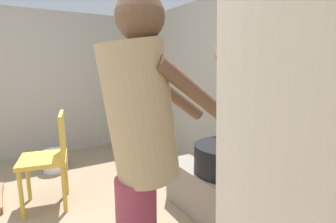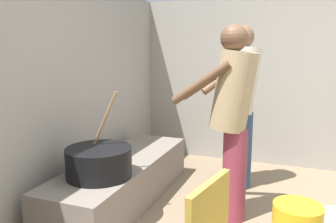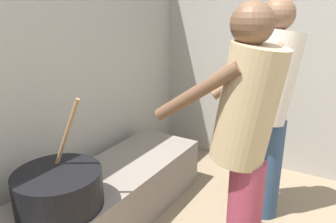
# 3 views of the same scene
# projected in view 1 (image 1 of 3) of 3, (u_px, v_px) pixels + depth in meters

# --- Properties ---
(block_enclosure_left) EXTENTS (0.20, 4.60, 2.06)m
(block_enclosure_left) POSITION_uv_depth(u_px,v_px,m) (0.00, 86.00, 3.46)
(block_enclosure_left) COLOR #9E998E
(block_enclosure_left) RESTS_ON ground_plane
(block_enclosure_rear) EXTENTS (4.97, 0.20, 2.06)m
(block_enclosure_rear) POSITION_uv_depth(u_px,v_px,m) (252.00, 94.00, 2.53)
(block_enclosure_rear) COLOR #9E998E
(block_enclosure_rear) RESTS_ON ground_plane
(hearth_ledge) EXTENTS (1.89, 0.60, 0.41)m
(hearth_ledge) POSITION_uv_depth(u_px,v_px,m) (267.00, 219.00, 1.87)
(hearth_ledge) COLOR slate
(hearth_ledge) RESTS_ON ground_plane
(cooking_pot_main) EXTENTS (0.53, 0.53, 0.69)m
(cooking_pot_main) POSITION_uv_depth(u_px,v_px,m) (226.00, 158.00, 2.16)
(cooking_pot_main) COLOR black
(cooking_pot_main) RESTS_ON hearth_ledge
(cook_in_cream_shirt) EXTENTS (0.67, 0.74, 1.67)m
(cook_in_cream_shirt) POSITION_uv_depth(u_px,v_px,m) (277.00, 215.00, 0.62)
(cook_in_cream_shirt) COLOR navy
(cook_in_cream_shirt) RESTS_ON ground_plane
(cook_in_tan_shirt) EXTENTS (0.36, 0.68, 1.63)m
(cook_in_tan_shirt) POSITION_uv_depth(u_px,v_px,m) (141.00, 147.00, 1.20)
(cook_in_tan_shirt) COLOR #8C3347
(cook_in_tan_shirt) RESTS_ON ground_plane
(chair_yellow) EXTENTS (0.47, 0.47, 0.88)m
(chair_yellow) POSITION_uv_depth(u_px,v_px,m) (50.00, 155.00, 2.35)
(chair_yellow) COLOR gold
(chair_yellow) RESTS_ON ground_plane
(bucket_white_plastic) EXTENTS (0.29, 0.29, 0.26)m
(bucket_white_plastic) POSITION_uv_depth(u_px,v_px,m) (55.00, 160.00, 3.21)
(bucket_white_plastic) COLOR silver
(bucket_white_plastic) RESTS_ON ground_plane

